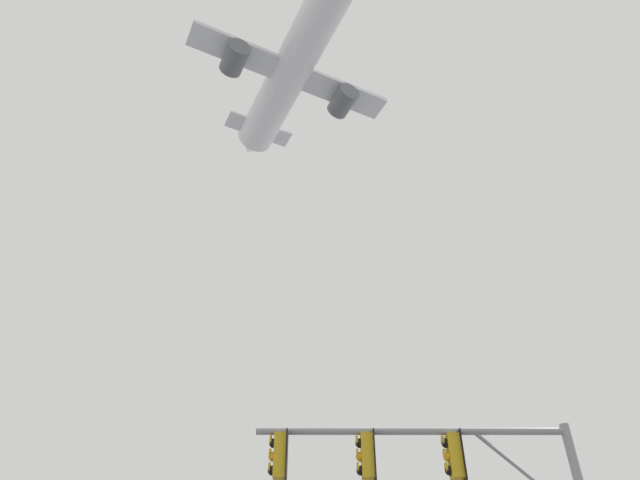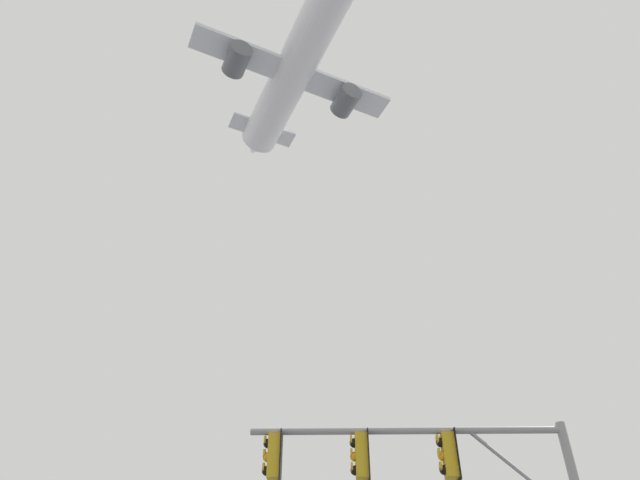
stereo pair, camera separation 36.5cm
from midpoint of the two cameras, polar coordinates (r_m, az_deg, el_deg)
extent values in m
cylinder|color=gray|center=(13.05, 8.26, -18.40)|extent=(6.67, 0.41, 0.15)
cylinder|color=gray|center=(13.32, 19.37, -21.41)|extent=(2.06, 0.16, 1.92)
cube|color=gold|center=(12.81, -4.89, -20.74)|extent=(0.27, 0.33, 0.90)
cylinder|color=gold|center=(12.96, -4.77, -18.58)|extent=(0.05, 0.05, 0.12)
cube|color=black|center=(12.80, -4.22, -20.76)|extent=(0.04, 0.46, 1.04)
sphere|color=black|center=(12.90, -5.51, -19.57)|extent=(0.20, 0.20, 0.20)
cylinder|color=gold|center=(12.93, -5.79, -19.31)|extent=(0.05, 0.21, 0.21)
sphere|color=orange|center=(12.82, -5.58, -20.76)|extent=(0.20, 0.20, 0.20)
cylinder|color=gold|center=(12.84, -5.87, -20.50)|extent=(0.05, 0.21, 0.21)
sphere|color=black|center=(12.75, -5.66, -21.97)|extent=(0.20, 0.20, 0.20)
cylinder|color=gold|center=(12.77, -5.96, -21.70)|extent=(0.05, 0.21, 0.21)
cube|color=gold|center=(12.80, 3.89, -20.77)|extent=(0.27, 0.33, 0.90)
cylinder|color=gold|center=(12.95, 3.79, -18.61)|extent=(0.05, 0.05, 0.12)
cube|color=black|center=(12.81, 4.56, -20.75)|extent=(0.04, 0.46, 1.04)
sphere|color=black|center=(12.87, 3.16, -19.63)|extent=(0.20, 0.20, 0.20)
cylinder|color=gold|center=(12.88, 2.84, -19.38)|extent=(0.05, 0.21, 0.21)
sphere|color=orange|center=(12.79, 3.20, -20.83)|extent=(0.20, 0.20, 0.20)
cylinder|color=gold|center=(12.80, 2.88, -20.58)|extent=(0.05, 0.21, 0.21)
sphere|color=black|center=(12.71, 3.25, -22.04)|extent=(0.20, 0.20, 0.20)
cylinder|color=gold|center=(12.72, 2.92, -21.78)|extent=(0.05, 0.21, 0.21)
cube|color=gold|center=(13.05, 12.49, -20.37)|extent=(0.27, 0.33, 0.90)
cylinder|color=gold|center=(13.20, 12.19, -18.26)|extent=(0.05, 0.05, 0.12)
cube|color=black|center=(13.08, 13.13, -20.32)|extent=(0.04, 0.46, 1.04)
sphere|color=black|center=(13.10, 11.67, -19.29)|extent=(0.20, 0.20, 0.20)
cylinder|color=gold|center=(13.10, 11.34, -19.06)|extent=(0.05, 0.21, 0.21)
sphere|color=orange|center=(13.02, 11.83, -20.45)|extent=(0.20, 0.20, 0.20)
cylinder|color=gold|center=(13.02, 11.50, -20.22)|extent=(0.05, 0.21, 0.21)
sphere|color=black|center=(12.94, 12.00, -21.64)|extent=(0.20, 0.20, 0.20)
cylinder|color=gold|center=(12.94, 11.66, -21.40)|extent=(0.05, 0.21, 0.21)
cylinder|color=white|center=(48.10, -2.85, 17.09)|extent=(10.06, 17.57, 3.16)
cone|color=white|center=(54.06, -7.10, 9.39)|extent=(3.26, 2.89, 2.69)
cube|color=silver|center=(47.99, -3.12, 16.33)|extent=(16.27, 8.75, 0.36)
cylinder|color=#595B60|center=(48.47, 2.10, 13.71)|extent=(2.58, 2.89, 1.78)
cylinder|color=#595B60|center=(46.44, -8.75, 17.53)|extent=(2.58, 2.89, 1.78)
cube|color=#0C5933|center=(54.03, -6.17, 12.14)|extent=(1.33, 2.63, 3.76)
cube|color=silver|center=(53.04, -6.35, 10.95)|extent=(6.15, 4.02, 0.20)
camera|label=1|loc=(0.18, -90.45, 0.34)|focal=32.00mm
camera|label=2|loc=(0.18, 89.55, -0.34)|focal=32.00mm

